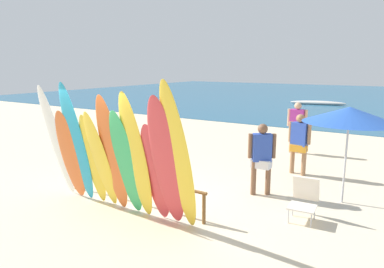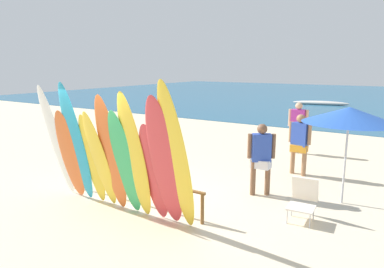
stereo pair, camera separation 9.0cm
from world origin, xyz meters
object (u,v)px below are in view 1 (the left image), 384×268
(surfboard_green_6, at_px, (126,164))
(distant_boat, at_px, (318,103))
(surfboard_white_0, at_px, (57,142))
(surfboard_orange_1, at_px, (70,155))
(surfboard_orange_5, at_px, (112,155))
(surfboard_yellow_10, at_px, (179,159))
(beach_chair_red, at_px, (304,198))
(surfboard_yellow_3, at_px, (93,160))
(surfboard_red_8, at_px, (155,173))
(beachgoer_strolling, at_px, (297,124))
(beachgoer_photographing, at_px, (299,140))
(surfboard_yellow_7, at_px, (136,157))
(surfboard_teal_2, at_px, (77,144))
(beachgoer_midbeach, at_px, (262,154))
(beach_umbrella, at_px, (349,115))
(surfboard_rack, at_px, (131,181))
(surfboard_yellow_4, at_px, (101,160))
(surfboard_red_9, at_px, (166,164))

(surfboard_green_6, relative_size, distant_boat, 0.55)
(surfboard_white_0, relative_size, surfboard_orange_1, 1.26)
(surfboard_orange_5, xyz_separation_m, surfboard_yellow_10, (1.64, -0.06, 0.16))
(surfboard_yellow_10, relative_size, beach_chair_red, 3.46)
(surfboard_yellow_3, relative_size, surfboard_red_8, 1.01)
(surfboard_green_6, relative_size, beachgoer_strolling, 1.28)
(beachgoer_photographing, bearing_deg, surfboard_yellow_7, 78.62)
(surfboard_teal_2, xyz_separation_m, beachgoer_strolling, (2.79, 6.96, -0.32))
(surfboard_yellow_10, distance_m, beachgoer_midbeach, 2.71)
(surfboard_red_8, relative_size, beach_chair_red, 2.45)
(beachgoer_midbeach, bearing_deg, beach_chair_red, 115.65)
(surfboard_white_0, bearing_deg, beach_umbrella, 33.97)
(surfboard_yellow_7, xyz_separation_m, beachgoer_photographing, (1.84, 4.60, -0.30))
(beach_chair_red, bearing_deg, surfboard_red_8, -147.85)
(surfboard_orange_5, height_order, surfboard_yellow_7, surfboard_yellow_7)
(surfboard_white_0, relative_size, surfboard_orange_5, 1.05)
(surfboard_yellow_10, height_order, distant_boat, surfboard_yellow_10)
(surfboard_orange_5, bearing_deg, surfboard_orange_1, 173.60)
(surfboard_orange_1, xyz_separation_m, surfboard_green_6, (1.65, -0.02, 0.06))
(beachgoer_strolling, distance_m, beachgoer_midbeach, 4.41)
(surfboard_rack, height_order, surfboard_yellow_4, surfboard_yellow_4)
(surfboard_orange_1, relative_size, surfboard_yellow_10, 0.73)
(beach_chair_red, relative_size, beach_umbrella, 0.39)
(surfboard_rack, height_order, distant_boat, surfboard_rack)
(surfboard_yellow_4, relative_size, beachgoer_midbeach, 1.30)
(surfboard_white_0, height_order, surfboard_red_8, surfboard_white_0)
(surfboard_red_8, xyz_separation_m, surfboard_yellow_10, (0.63, -0.15, 0.40))
(surfboard_yellow_3, xyz_separation_m, surfboard_red_8, (1.67, -0.01, -0.02))
(surfboard_yellow_10, relative_size, beach_umbrella, 1.35)
(beach_chair_red, bearing_deg, surfboard_yellow_7, -150.17)
(surfboard_yellow_7, height_order, beach_chair_red, surfboard_yellow_7)
(surfboard_orange_1, bearing_deg, surfboard_yellow_10, -5.59)
(surfboard_yellow_10, bearing_deg, surfboard_yellow_4, -178.44)
(surfboard_yellow_7, height_order, surfboard_red_9, surfboard_yellow_7)
(surfboard_orange_5, height_order, beach_umbrella, surfboard_orange_5)
(beachgoer_photographing, height_order, beach_umbrella, beach_umbrella)
(beach_umbrella, bearing_deg, beachgoer_strolling, 118.44)
(beachgoer_photographing, height_order, beachgoer_midbeach, beachgoer_photographing)
(beachgoer_strolling, bearing_deg, surfboard_white_0, 60.89)
(surfboard_orange_1, relative_size, beach_umbrella, 0.99)
(surfboard_orange_1, xyz_separation_m, beach_umbrella, (5.19, 3.02, 0.92))
(surfboard_rack, xyz_separation_m, beachgoer_photographing, (2.48, 4.05, 0.44))
(beachgoer_midbeach, height_order, distant_boat, beachgoer_midbeach)
(surfboard_yellow_7, relative_size, beachgoer_midbeach, 1.55)
(surfboard_green_6, distance_m, beachgoer_strolling, 7.08)
(beach_umbrella, distance_m, distant_boat, 20.38)
(surfboard_teal_2, bearing_deg, beach_chair_red, 24.11)
(surfboard_orange_5, xyz_separation_m, surfboard_red_8, (1.01, 0.08, -0.24))
(surfboard_yellow_3, height_order, distant_boat, surfboard_yellow_3)
(surfboard_yellow_4, distance_m, distant_boat, 22.79)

